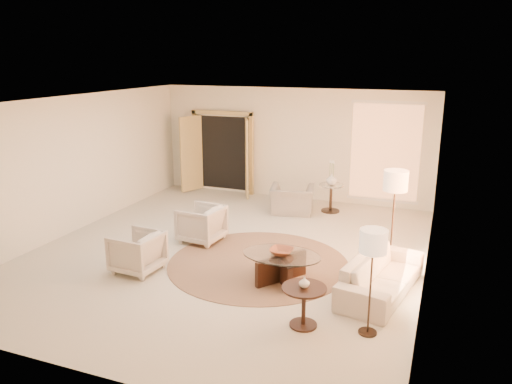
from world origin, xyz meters
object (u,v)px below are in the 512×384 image
(end_vase, at_px, (304,282))
(coffee_table, at_px, (281,264))
(accent_chair, at_px, (292,195))
(floor_lamp_near, at_px, (395,185))
(sofa, at_px, (382,275))
(floor_lamp_far, at_px, (373,246))
(side_vase, at_px, (332,179))
(armchair_right, at_px, (137,250))
(end_table, at_px, (304,299))
(bowl, at_px, (282,251))
(armchair_left, at_px, (201,222))
(side_table, at_px, (331,195))

(end_vase, bearing_deg, coffee_table, 120.71)
(accent_chair, xyz_separation_m, end_vase, (1.65, -4.79, 0.22))
(coffee_table, xyz_separation_m, floor_lamp_near, (1.57, 1.36, 1.15))
(sofa, distance_m, end_vase, 1.67)
(floor_lamp_far, xyz_separation_m, side_vase, (-1.68, 5.10, -0.45))
(armchair_right, relative_size, end_table, 1.26)
(bowl, distance_m, end_vase, 1.42)
(armchair_left, bearing_deg, side_table, 151.44)
(sofa, relative_size, end_vase, 13.28)
(accent_chair, distance_m, floor_lamp_far, 5.36)
(armchair_right, bearing_deg, floor_lamp_far, 85.82)
(end_table, distance_m, end_vase, 0.25)
(armchair_left, xyz_separation_m, side_table, (1.94, 2.84, 0.00))
(side_table, height_order, floor_lamp_near, floor_lamp_near)
(end_vase, bearing_deg, sofa, 58.56)
(armchair_right, xyz_separation_m, side_vase, (2.31, 4.51, 0.40))
(end_table, distance_m, bowl, 1.42)
(end_table, relative_size, side_vase, 2.32)
(bowl, bearing_deg, accent_chair, 104.48)
(armchair_right, bearing_deg, side_vase, 157.19)
(sofa, distance_m, end_table, 1.64)
(accent_chair, height_order, coffee_table, accent_chair)
(sofa, distance_m, floor_lamp_near, 1.64)
(armchair_left, bearing_deg, coffee_table, 66.09)
(sofa, height_order, end_table, sofa)
(armchair_left, height_order, armchair_right, armchair_left)
(accent_chair, distance_m, bowl, 3.70)
(floor_lamp_near, bearing_deg, end_table, -108.34)
(armchair_right, distance_m, coffee_table, 2.47)
(armchair_right, relative_size, side_vase, 2.92)
(side_table, xyz_separation_m, side_vase, (0.00, 0.00, 0.39))
(coffee_table, height_order, side_vase, side_vase)
(bowl, height_order, side_vase, side_vase)
(accent_chair, distance_m, side_vase, 0.99)
(floor_lamp_near, xyz_separation_m, bowl, (-1.57, -1.36, -0.92))
(floor_lamp_far, height_order, end_vase, floor_lamp_far)
(accent_chair, distance_m, coffee_table, 3.70)
(bowl, height_order, end_vase, end_vase)
(sofa, height_order, armchair_left, armchair_left)
(side_vase, bearing_deg, coffee_table, -88.48)
(bowl, bearing_deg, floor_lamp_near, 40.77)
(side_vase, bearing_deg, end_table, -81.01)
(floor_lamp_near, bearing_deg, armchair_left, -177.06)
(end_vase, bearing_deg, side_table, 98.99)
(sofa, relative_size, floor_lamp_near, 1.19)
(accent_chair, distance_m, floor_lamp_near, 3.50)
(end_table, distance_m, side_vase, 5.31)
(coffee_table, bearing_deg, bowl, 0.00)
(armchair_right, bearing_deg, end_vase, 81.41)
(accent_chair, bearing_deg, end_table, 96.27)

